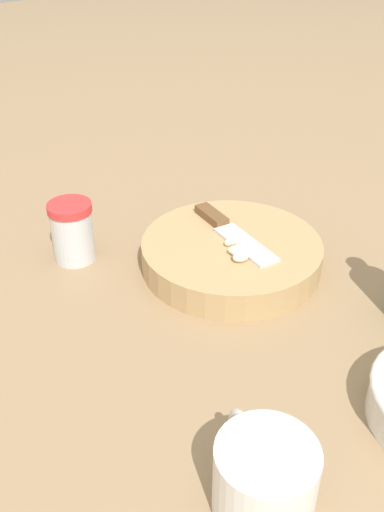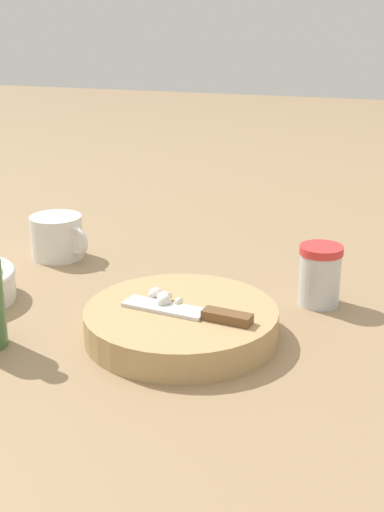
% 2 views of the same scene
% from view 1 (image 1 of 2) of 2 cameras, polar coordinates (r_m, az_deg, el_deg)
% --- Properties ---
extents(ground_plane, '(5.00, 5.00, 0.00)m').
position_cam_1_polar(ground_plane, '(0.75, 2.62, -5.79)').
color(ground_plane, '#997A56').
extents(cutting_board, '(0.26, 0.26, 0.04)m').
position_cam_1_polar(cutting_board, '(0.83, 3.94, 0.21)').
color(cutting_board, tan).
rests_on(cutting_board, ground_plane).
extents(chef_knife, '(0.18, 0.05, 0.01)m').
position_cam_1_polar(chef_knife, '(0.84, 3.66, 2.63)').
color(chef_knife, brown).
rests_on(chef_knife, cutting_board).
extents(garlic_cloves, '(0.06, 0.05, 0.02)m').
position_cam_1_polar(garlic_cloves, '(0.79, 4.74, 0.65)').
color(garlic_cloves, '#EBE8C6').
rests_on(garlic_cloves, cutting_board).
extents(spice_jar, '(0.06, 0.06, 0.09)m').
position_cam_1_polar(spice_jar, '(0.85, -11.87, 2.43)').
color(spice_jar, silver).
rests_on(spice_jar, ground_plane).
extents(coffee_mug, '(0.12, 0.09, 0.08)m').
position_cam_1_polar(coffee_mug, '(0.53, 7.20, -21.17)').
color(coffee_mug, silver).
rests_on(coffee_mug, ground_plane).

